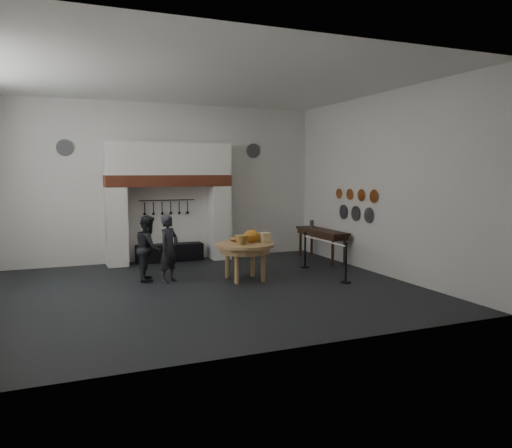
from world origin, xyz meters
name	(u,v)px	position (x,y,z in m)	size (l,w,h in m)	color
floor	(208,289)	(0.00, 0.00, 0.00)	(9.00, 8.00, 0.02)	black
ceiling	(205,79)	(0.00, 0.00, 4.50)	(9.00, 8.00, 0.02)	silver
wall_back	(166,183)	(0.00, 4.00, 2.25)	(9.00, 0.02, 4.50)	silver
wall_front	(289,194)	(0.00, -4.00, 2.25)	(9.00, 0.02, 4.50)	silver
wall_right	(380,184)	(4.50, 0.00, 2.25)	(0.02, 8.00, 4.50)	silver
chimney_pier_left	(116,227)	(-1.48, 3.65, 1.07)	(0.55, 0.70, 2.15)	silver
chimney_pier_right	(219,222)	(1.48, 3.65, 1.07)	(0.55, 0.70, 2.15)	silver
hearth_brick_band	(169,181)	(0.00, 3.65, 2.31)	(3.50, 0.72, 0.32)	#9E442B
chimney_hood	(168,159)	(0.00, 3.65, 2.92)	(3.50, 0.70, 0.90)	silver
iron_range	(170,253)	(0.00, 3.72, 0.25)	(1.90, 0.45, 0.50)	black
utensil_rail	(167,200)	(0.00, 3.92, 1.75)	(0.02, 0.02, 1.60)	black
work_table	(245,245)	(1.11, 0.58, 0.84)	(1.38, 1.38, 0.07)	tan
pumpkin	(251,236)	(1.31, 0.68, 1.03)	(0.36, 0.36, 0.31)	#C56D1B
cheese_block_big	(265,238)	(1.61, 0.53, 0.99)	(0.22, 0.22, 0.24)	#D2B67E
cheese_block_small	(260,237)	(1.59, 0.83, 0.97)	(0.18, 0.18, 0.20)	#CECE7B
wicker_basket	(241,240)	(0.96, 0.43, 0.98)	(0.32, 0.32, 0.22)	olive
bread_loaf	(236,239)	(1.01, 0.93, 0.94)	(0.31, 0.18, 0.13)	#9B6237
visitor_near	(169,249)	(-0.60, 1.07, 0.78)	(0.57, 0.38, 1.57)	#222227
visitor_far	(149,248)	(-1.00, 1.47, 0.77)	(0.75, 0.58, 1.54)	black
side_table	(322,231)	(4.10, 2.17, 0.87)	(0.55, 2.20, 0.06)	#321D12
pewter_jug	(312,224)	(4.10, 2.77, 1.01)	(0.12, 0.12, 0.22)	#48484D
copper_pan_a	(374,196)	(4.46, 0.20, 1.95)	(0.34, 0.34, 0.03)	#C6662D
copper_pan_b	(361,195)	(4.46, 0.75, 1.95)	(0.32, 0.32, 0.03)	#C6662D
copper_pan_c	(350,194)	(4.46, 1.30, 1.95)	(0.30, 0.30, 0.03)	#C6662D
copper_pan_d	(339,194)	(4.46, 1.85, 1.95)	(0.28, 0.28, 0.03)	#C6662D
pewter_plate_left	(369,215)	(4.46, 0.40, 1.45)	(0.40, 0.40, 0.03)	#4C4C51
pewter_plate_mid	(356,213)	(4.46, 1.00, 1.45)	(0.40, 0.40, 0.03)	#4C4C51
pewter_plate_right	(344,212)	(4.46, 1.60, 1.45)	(0.40, 0.40, 0.03)	#4C4C51
pewter_plate_back_left	(65,148)	(-2.70, 3.96, 3.20)	(0.44, 0.44, 0.03)	#4C4C51
pewter_plate_back_right	(253,151)	(2.70, 3.96, 3.20)	(0.44, 0.44, 0.03)	#4C4C51
barrier_post_near	(346,264)	(3.15, -0.60, 0.45)	(0.05, 0.05, 0.90)	black
barrier_post_far	(305,251)	(3.15, 1.40, 0.45)	(0.05, 0.05, 0.90)	black
barrier_rope	(324,241)	(3.15, 0.40, 0.85)	(0.04, 0.04, 2.00)	white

